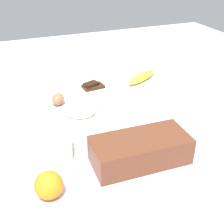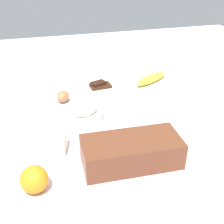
# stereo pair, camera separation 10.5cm
# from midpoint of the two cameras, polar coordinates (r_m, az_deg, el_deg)

# --- Properties ---
(ground_plane) EXTENTS (2.40, 2.40, 0.02)m
(ground_plane) POSITION_cam_midpoint_polar(r_m,az_deg,el_deg) (1.07, 2.80, -2.41)
(ground_plane) COLOR silver
(loaf_pan) EXTENTS (0.28, 0.14, 0.08)m
(loaf_pan) POSITION_cam_midpoint_polar(r_m,az_deg,el_deg) (0.86, 7.26, -7.56)
(loaf_pan) COLOR brown
(loaf_pan) RESTS_ON ground_plane
(flour_bowl) EXTENTS (0.15, 0.15, 0.07)m
(flour_bowl) POSITION_cam_midpoint_polar(r_m,az_deg,el_deg) (1.06, -3.14, -0.17)
(flour_bowl) COLOR silver
(flour_bowl) RESTS_ON ground_plane
(banana) EXTENTS (0.19, 0.13, 0.04)m
(banana) POSITION_cam_midpoint_polar(r_m,az_deg,el_deg) (1.38, 9.67, 6.28)
(banana) COLOR yellow
(banana) RESTS_ON ground_plane
(orange_fruit) EXTENTS (0.07, 0.07, 0.07)m
(orange_fruit) POSITION_cam_midpoint_polar(r_m,az_deg,el_deg) (0.78, -10.93, -12.70)
(orange_fruit) COLOR orange
(orange_fruit) RESTS_ON ground_plane
(butter_block) EXTENTS (0.10, 0.08, 0.06)m
(butter_block) POSITION_cam_midpoint_polar(r_m,az_deg,el_deg) (0.91, -8.43, -6.09)
(butter_block) COLOR #F4EDB2
(butter_block) RESTS_ON ground_plane
(egg_near_butter) EXTENTS (0.07, 0.07, 0.05)m
(egg_near_butter) POSITION_cam_midpoint_polar(r_m,az_deg,el_deg) (1.20, -6.91, 2.91)
(egg_near_butter) COLOR #9D693F
(egg_near_butter) RESTS_ON ground_plane
(chocolate_plate) EXTENTS (0.13, 0.13, 0.03)m
(chocolate_plate) POSITION_cam_midpoint_polar(r_m,az_deg,el_deg) (1.30, 0.02, 4.75)
(chocolate_plate) COLOR silver
(chocolate_plate) RESTS_ON ground_plane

